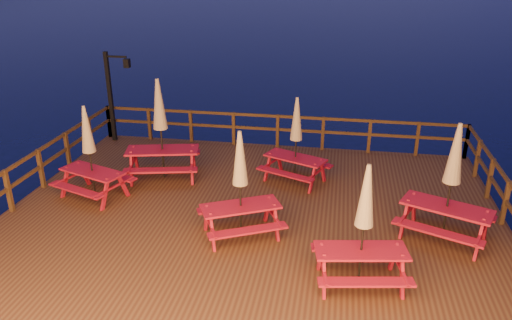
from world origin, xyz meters
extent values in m
plane|color=black|center=(0.00, 0.00, 0.00)|extent=(500.00, 500.00, 0.00)
cube|color=#452416|center=(0.00, 0.00, 0.20)|extent=(12.00, 10.00, 0.40)
cylinder|color=#391D12|center=(-5.60, 4.60, -0.30)|extent=(0.24, 0.24, 1.40)
cylinder|color=#391D12|center=(0.00, 4.60, -0.30)|extent=(0.24, 0.24, 1.40)
cylinder|color=#391D12|center=(5.60, 4.60, -0.30)|extent=(0.24, 0.24, 1.40)
cube|color=#391D12|center=(0.00, 4.85, 1.45)|extent=(11.70, 0.06, 0.09)
cube|color=#391D12|center=(0.00, 4.85, 1.01)|extent=(11.70, 0.06, 0.09)
cube|color=#391D12|center=(-4.68, 4.85, 0.95)|extent=(0.10, 0.10, 1.10)
cube|color=#391D12|center=(0.00, 4.85, 0.95)|extent=(0.10, 0.10, 1.10)
cube|color=#391D12|center=(4.68, 4.85, 0.95)|extent=(0.10, 0.10, 1.10)
cube|color=#391D12|center=(-5.85, 0.00, 1.45)|extent=(0.06, 9.70, 0.09)
cube|color=#391D12|center=(-5.85, 0.00, 1.01)|extent=(0.06, 9.70, 0.09)
cube|color=#391D12|center=(-5.85, 0.00, 0.95)|extent=(0.10, 0.10, 1.10)
cube|color=#391D12|center=(-5.85, 3.88, 0.95)|extent=(0.10, 0.10, 1.10)
cube|color=#391D12|center=(5.85, 3.88, 0.95)|extent=(0.10, 0.10, 1.10)
cube|color=black|center=(-5.55, 4.55, 1.90)|extent=(0.12, 0.12, 3.00)
cube|color=black|center=(-5.20, 4.55, 3.25)|extent=(0.70, 0.06, 0.06)
cube|color=black|center=(-4.85, 4.55, 3.05)|extent=(0.18, 0.18, 0.28)
sphere|color=#F7BD62|center=(-4.85, 4.55, 3.05)|extent=(0.14, 0.14, 0.14)
cube|color=maroon|center=(-0.07, -0.85, 1.12)|extent=(1.84, 1.38, 0.05)
cube|color=maroon|center=(-0.33, -0.34, 0.83)|extent=(1.66, 1.02, 0.05)
cube|color=maroon|center=(0.19, -1.36, 0.83)|extent=(1.66, 1.02, 0.05)
cube|color=maroon|center=(-0.85, -0.89, 0.76)|extent=(0.09, 0.11, 0.72)
cube|color=maroon|center=(-0.57, -1.46, 0.76)|extent=(0.09, 0.11, 0.72)
cube|color=maroon|center=(0.43, -0.24, 0.76)|extent=(0.09, 0.11, 0.72)
cube|color=maroon|center=(0.72, -0.81, 0.76)|extent=(0.09, 0.11, 0.72)
cylinder|color=black|center=(-0.07, -0.85, 1.60)|extent=(0.04, 0.04, 2.40)
cone|color=#98835E|center=(-0.07, -0.85, 2.27)|extent=(0.35, 0.35, 1.20)
sphere|color=black|center=(-0.07, -0.85, 2.83)|extent=(0.07, 0.07, 0.07)
cube|color=maroon|center=(2.51, -2.21, 1.12)|extent=(1.81, 0.95, 0.05)
cube|color=maroon|center=(2.41, -1.64, 0.83)|extent=(1.75, 0.56, 0.05)
cube|color=maroon|center=(2.61, -2.77, 0.83)|extent=(1.75, 0.56, 0.05)
cube|color=maroon|center=(1.75, -2.02, 0.76)|extent=(0.07, 0.10, 0.72)
cube|color=maroon|center=(1.86, -2.64, 0.76)|extent=(0.07, 0.10, 0.72)
cube|color=maroon|center=(3.17, -1.77, 0.76)|extent=(0.07, 0.10, 0.72)
cube|color=maroon|center=(3.27, -2.40, 0.76)|extent=(0.07, 0.10, 0.72)
cylinder|color=black|center=(2.51, -2.21, 1.60)|extent=(0.04, 0.04, 2.40)
cone|color=#98835E|center=(2.51, -2.21, 2.27)|extent=(0.35, 0.35, 1.20)
sphere|color=black|center=(2.51, -2.21, 2.83)|extent=(0.07, 0.07, 0.07)
cube|color=maroon|center=(-2.84, 1.88, 1.23)|extent=(2.11, 1.20, 0.06)
cube|color=maroon|center=(-2.99, 2.53, 0.90)|extent=(2.00, 0.74, 0.06)
cube|color=maroon|center=(-2.69, 1.24, 0.90)|extent=(2.00, 0.74, 0.06)
cube|color=maroon|center=(-3.73, 2.05, 0.81)|extent=(0.09, 0.12, 0.83)
cube|color=maroon|center=(-3.57, 1.34, 0.81)|extent=(0.09, 0.12, 0.83)
cube|color=maroon|center=(-2.12, 2.42, 0.81)|extent=(0.09, 0.12, 0.83)
cube|color=maroon|center=(-1.96, 1.71, 0.81)|extent=(0.09, 0.12, 0.83)
cylinder|color=black|center=(-2.84, 1.88, 1.78)|extent=(0.05, 0.05, 2.75)
cone|color=#98835E|center=(-2.84, 1.88, 2.55)|extent=(0.40, 0.40, 1.38)
sphere|color=black|center=(-2.84, 1.88, 3.19)|extent=(0.08, 0.08, 0.08)
cube|color=maroon|center=(4.37, -0.23, 1.18)|extent=(2.02, 1.42, 0.05)
cube|color=maroon|center=(4.62, 0.34, 0.87)|extent=(1.84, 1.02, 0.05)
cube|color=maroon|center=(4.12, -0.81, 0.87)|extent=(1.84, 1.02, 0.05)
cube|color=maroon|center=(3.79, 0.40, 0.79)|extent=(0.10, 0.12, 0.78)
cube|color=maroon|center=(3.52, -0.24, 0.79)|extent=(0.10, 0.12, 0.78)
cube|color=maroon|center=(5.23, -0.23, 0.79)|extent=(0.10, 0.12, 0.78)
cube|color=maroon|center=(4.95, -0.86, 0.79)|extent=(0.10, 0.12, 0.78)
cylinder|color=black|center=(4.37, -0.23, 1.71)|extent=(0.05, 0.05, 2.61)
cone|color=#98835E|center=(4.37, -0.23, 2.44)|extent=(0.38, 0.38, 1.31)
sphere|color=black|center=(4.37, -0.23, 3.04)|extent=(0.07, 0.07, 0.07)
cube|color=maroon|center=(-4.20, 0.40, 1.11)|extent=(1.84, 1.21, 0.05)
cube|color=maroon|center=(-4.01, 0.94, 0.83)|extent=(1.70, 0.84, 0.05)
cube|color=maroon|center=(-4.40, -0.14, 0.83)|extent=(1.70, 0.84, 0.05)
cube|color=maroon|center=(-4.76, 0.94, 0.76)|extent=(0.09, 0.11, 0.71)
cube|color=maroon|center=(-4.98, 0.35, 0.76)|extent=(0.09, 0.11, 0.71)
cube|color=maroon|center=(-3.42, 0.45, 0.76)|extent=(0.09, 0.11, 0.71)
cube|color=maroon|center=(-3.64, -0.14, 0.76)|extent=(0.09, 0.11, 0.71)
cylinder|color=black|center=(-4.20, 0.40, 1.59)|extent=(0.04, 0.04, 2.38)
cone|color=#98835E|center=(-4.20, 0.40, 2.26)|extent=(0.34, 0.34, 1.19)
sphere|color=black|center=(-4.20, 0.40, 2.81)|extent=(0.07, 0.07, 0.07)
cube|color=maroon|center=(0.83, 2.26, 1.10)|extent=(1.80, 1.27, 0.05)
cube|color=maroon|center=(1.06, 2.77, 0.82)|extent=(1.64, 0.91, 0.05)
cube|color=maroon|center=(0.61, 1.75, 0.82)|extent=(1.64, 0.91, 0.05)
cube|color=maroon|center=(0.31, 2.82, 0.75)|extent=(0.09, 0.11, 0.70)
cube|color=maroon|center=(0.07, 2.26, 0.75)|extent=(0.09, 0.11, 0.70)
cube|color=maroon|center=(1.60, 2.26, 0.75)|extent=(0.09, 0.11, 0.70)
cube|color=maroon|center=(1.35, 1.70, 0.75)|extent=(0.09, 0.11, 0.70)
cylinder|color=black|center=(0.83, 2.26, 1.57)|extent=(0.04, 0.04, 2.33)
cone|color=#98835E|center=(0.83, 2.26, 2.22)|extent=(0.34, 0.34, 1.17)
sphere|color=black|center=(0.83, 2.26, 2.76)|extent=(0.07, 0.07, 0.07)
camera|label=1|loc=(1.94, -10.40, 6.23)|focal=35.00mm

